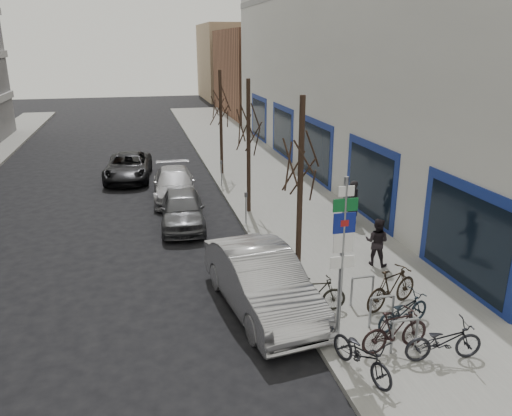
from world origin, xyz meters
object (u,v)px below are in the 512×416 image
parked_car_front (261,281)px  lane_car (128,167)px  bike_near_left (362,351)px  tree_far (220,98)px  bike_mid_inner (315,294)px  bike_near_right (395,330)px  parked_car_mid (182,209)px  meter_front (288,264)px  bike_mid_curb (403,308)px  tree_mid (248,115)px  bike_far_inner (392,287)px  meter_mid (246,205)px  highway_sign_pole (342,255)px  bike_far_curb (444,338)px  bike_rack (382,307)px  tree_near (301,148)px  pedestrian_near (352,202)px  meter_back (221,171)px  parked_car_back (174,184)px  pedestrian_far (377,241)px

parked_car_front → lane_car: size_ratio=1.05×
bike_near_left → tree_far: bearing=72.6°
bike_mid_inner → parked_car_front: (-1.25, 0.68, 0.18)m
bike_near_right → bike_mid_inner: bike_near_right is taller
parked_car_mid → meter_front: bearing=-65.6°
bike_mid_curb → bike_mid_inner: (-1.84, 1.20, -0.00)m
tree_mid → bike_far_inner: 9.43m
meter_front → meter_mid: same height
highway_sign_pole → bike_far_curb: highway_sign_pole is taller
highway_sign_pole → bike_rack: 2.36m
parked_car_mid → lane_car: parked_car_mid is taller
lane_car → bike_rack: bearing=-64.5°
bike_far_curb → bike_far_inner: 2.36m
meter_front → bike_mid_inner: bearing=-77.2°
lane_car → tree_near: bearing=-65.0°
bike_mid_curb → pedestrian_near: (1.83, 7.20, 0.35)m
tree_mid → meter_back: bearing=96.4°
tree_mid → bike_near_left: (-0.07, -11.02, -3.41)m
parked_car_front → parked_car_back: parked_car_front is taller
highway_sign_pole → lane_car: 17.70m
bike_mid_inner → lane_car: 16.03m
tree_mid → bike_mid_inner: size_ratio=3.34×
parked_car_mid → parked_car_back: parked_car_mid is taller
parked_car_front → parked_car_mid: size_ratio=1.23×
bike_rack → highway_sign_pole: bearing=-156.4°
meter_back → bike_far_curb: size_ratio=0.72×
meter_mid → bike_far_curb: size_ratio=0.72×
bike_mid_curb → pedestrian_near: pedestrian_near is taller
pedestrian_near → bike_far_inner: bearing=59.2°
highway_sign_pole → parked_car_back: highway_sign_pole is taller
bike_far_inner → tree_mid: bearing=-9.4°
bike_near_left → parked_car_mid: 10.65m
highway_sign_pole → bike_mid_curb: size_ratio=2.54×
tree_mid → bike_far_inner: size_ratio=2.94×
bike_rack → pedestrian_far: 3.68m
bike_mid_curb → parked_car_front: 3.63m
meter_front → pedestrian_near: 6.12m
bike_far_curb → parked_car_front: size_ratio=0.35×
meter_mid → lane_car: bearing=117.5°
meter_mid → bike_mid_curb: (2.15, -8.05, -0.26)m
bike_far_inner → parked_car_back: 12.49m
bike_rack → parked_car_back: size_ratio=0.49×
meter_back → lane_car: (-4.40, 2.97, -0.25)m
bike_far_curb → pedestrian_far: (0.84, 4.91, 0.24)m
meter_mid → parked_car_mid: size_ratio=0.31×
meter_mid → parked_car_mid: (-2.35, 0.77, -0.22)m
bike_far_inner → parked_car_front: (-3.28, 0.93, 0.11)m
tree_near → bike_near_left: (-0.07, -4.52, -3.41)m
meter_front → meter_mid: bearing=90.0°
bike_rack → parked_car_front: (-2.60, 1.73, 0.17)m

